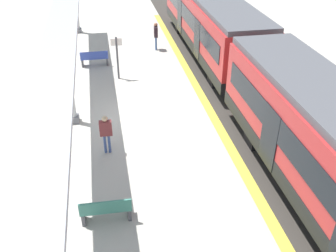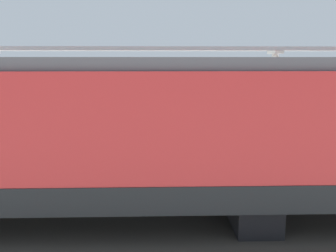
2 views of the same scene
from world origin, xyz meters
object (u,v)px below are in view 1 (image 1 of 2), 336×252
object	(u,v)px
bench_mid_platform	(106,210)
passenger_waiting_near_edge	(156,33)
bench_near_end	(94,58)
canopy_pillar_second	(68,80)
platform_info_sign	(117,54)
canopy_pillar_nearest	(75,4)
passenger_by_the_benches	(106,130)
train_near_carriage	(210,23)

from	to	relation	value
bench_mid_platform	passenger_waiting_near_edge	bearing A→B (deg)	-104.77
bench_near_end	passenger_waiting_near_edge	world-z (taller)	passenger_waiting_near_edge
canopy_pillar_second	bench_near_end	size ratio (longest dim) A/B	2.53
platform_info_sign	bench_near_end	bearing A→B (deg)	-58.26
canopy_pillar_nearest	bench_near_end	bearing A→B (deg)	99.39
canopy_pillar_nearest	platform_info_sign	size ratio (longest dim) A/B	1.72
platform_info_sign	passenger_waiting_near_edge	xyz separation A→B (m)	(-2.53, -3.75, -0.30)
passenger_by_the_benches	canopy_pillar_nearest	bearing A→B (deg)	-84.86
train_near_carriage	passenger_by_the_benches	distance (m)	11.11
passenger_waiting_near_edge	passenger_by_the_benches	distance (m)	10.75
canopy_pillar_second	platform_info_sign	xyz separation A→B (m)	(-2.17, -3.99, -0.59)
canopy_pillar_nearest	bench_mid_platform	xyz separation A→B (m)	(-1.09, 17.83, -1.48)
canopy_pillar_nearest	passenger_by_the_benches	xyz separation A→B (m)	(-1.29, 14.35, -0.95)
canopy_pillar_second	train_near_carriage	bearing A→B (deg)	-139.21
bench_mid_platform	bench_near_end	bearing A→B (deg)	-89.52
passenger_waiting_near_edge	canopy_pillar_second	bearing A→B (deg)	58.74
bench_near_end	passenger_by_the_benches	bearing A→B (deg)	92.03
passenger_by_the_benches	passenger_waiting_near_edge	bearing A→B (deg)	-108.49
canopy_pillar_nearest	canopy_pillar_second	size ratio (longest dim) A/B	1.00
train_near_carriage	canopy_pillar_second	bearing A→B (deg)	40.79
bench_near_end	platform_info_sign	world-z (taller)	platform_info_sign
train_near_carriage	platform_info_sign	distance (m)	6.11
canopy_pillar_nearest	platform_info_sign	xyz separation A→B (m)	(-2.17, 7.91, -0.59)
canopy_pillar_nearest	bench_near_end	distance (m)	6.28
train_near_carriage	passenger_waiting_near_edge	bearing A→B (deg)	-20.89
canopy_pillar_nearest	bench_near_end	xyz separation A→B (m)	(-1.00, 6.02, -1.48)
canopy_pillar_nearest	bench_mid_platform	distance (m)	17.92
train_near_carriage	bench_mid_platform	distance (m)	14.22
canopy_pillar_nearest	canopy_pillar_second	world-z (taller)	same
train_near_carriage	passenger_by_the_benches	xyz separation A→B (m)	(6.37, 9.06, -0.86)
train_near_carriage	bench_mid_platform	bearing A→B (deg)	62.36
train_near_carriage	bench_near_end	size ratio (longest dim) A/B	8.76
train_near_carriage	bench_near_end	bearing A→B (deg)	6.26
bench_mid_platform	passenger_waiting_near_edge	size ratio (longest dim) A/B	0.92
bench_near_end	bench_mid_platform	bearing A→B (deg)	90.48
canopy_pillar_second	passenger_by_the_benches	size ratio (longest dim) A/B	2.43
canopy_pillar_nearest	passenger_by_the_benches	bearing A→B (deg)	95.14
train_near_carriage	canopy_pillar_second	xyz separation A→B (m)	(7.66, 6.61, 0.09)
passenger_by_the_benches	bench_mid_platform	bearing A→B (deg)	86.77
canopy_pillar_nearest	passenger_by_the_benches	size ratio (longest dim) A/B	2.43
bench_near_end	passenger_by_the_benches	size ratio (longest dim) A/B	0.96
bench_near_end	bench_mid_platform	xyz separation A→B (m)	(-0.10, 11.81, 0.00)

